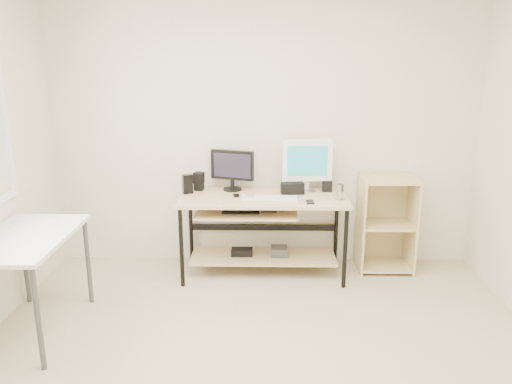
{
  "coord_description": "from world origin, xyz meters",
  "views": [
    {
      "loc": [
        0.01,
        -2.66,
        1.98
      ],
      "look_at": [
        -0.06,
        1.3,
        0.89
      ],
      "focal_mm": 35.0,
      "sensor_mm": 36.0,
      "label": 1
    }
  ],
  "objects": [
    {
      "name": "speaker_right",
      "position": [
        0.59,
        1.85,
        0.8
      ],
      "size": [
        0.09,
        0.09,
        0.11
      ],
      "primitive_type": "cube",
      "rotation": [
        0.0,
        0.0,
        -0.03
      ],
      "color": "black",
      "rests_on": "desk"
    },
    {
      "name": "smartphone",
      "position": [
        0.4,
        1.47,
        0.75
      ],
      "size": [
        0.07,
        0.12,
        0.01
      ],
      "primitive_type": "cube",
      "rotation": [
        0.0,
        0.0,
        0.04
      ],
      "color": "black",
      "rests_on": "desk"
    },
    {
      "name": "desk",
      "position": [
        -0.03,
        1.66,
        0.54
      ],
      "size": [
        1.5,
        0.65,
        0.75
      ],
      "color": "#D0B684",
      "rests_on": "ground"
    },
    {
      "name": "volume_puck",
      "position": [
        -0.24,
        1.64,
        0.76
      ],
      "size": [
        0.06,
        0.06,
        0.02
      ],
      "primitive_type": "cylinder",
      "rotation": [
        0.0,
        0.0,
        0.18
      ],
      "color": "black",
      "rests_on": "desk"
    },
    {
      "name": "black_monitor",
      "position": [
        -0.29,
        1.87,
        0.97
      ],
      "size": [
        0.41,
        0.17,
        0.38
      ],
      "rotation": [
        0.0,
        0.0,
        -0.3
      ],
      "color": "black",
      "rests_on": "desk"
    },
    {
      "name": "keyboard",
      "position": [
        0.05,
        1.58,
        0.76
      ],
      "size": [
        0.5,
        0.16,
        0.02
      ],
      "primitive_type": "cube",
      "rotation": [
        0.0,
        0.0,
        -0.05
      ],
      "color": "white",
      "rests_on": "desk"
    },
    {
      "name": "audio_controller",
      "position": [
        -0.7,
        1.74,
        0.84
      ],
      "size": [
        0.1,
        0.09,
        0.18
      ],
      "primitive_type": "cube",
      "rotation": [
        0.0,
        0.0,
        0.43
      ],
      "color": "black",
      "rests_on": "desk"
    },
    {
      "name": "mouse",
      "position": [
        -0.12,
        1.59,
        0.77
      ],
      "size": [
        0.11,
        0.14,
        0.04
      ],
      "primitive_type": "ellipsoid",
      "rotation": [
        0.0,
        0.0,
        -0.33
      ],
      "color": "#AEAEB2",
      "rests_on": "desk"
    },
    {
      "name": "shelf_unit",
      "position": [
        1.15,
        1.82,
        0.45
      ],
      "size": [
        0.5,
        0.4,
        0.9
      ],
      "color": "#D7C386",
      "rests_on": "ground"
    },
    {
      "name": "side_table",
      "position": [
        -1.68,
        0.6,
        0.67
      ],
      "size": [
        0.6,
        1.0,
        0.75
      ],
      "color": "white",
      "rests_on": "ground"
    },
    {
      "name": "center_speaker",
      "position": [
        0.27,
        1.74,
        0.8
      ],
      "size": [
        0.22,
        0.12,
        0.1
      ],
      "primitive_type": "cube",
      "rotation": [
        0.0,
        0.0,
        0.14
      ],
      "color": "black",
      "rests_on": "desk"
    },
    {
      "name": "drinking_glass",
      "position": [
        0.67,
        1.57,
        0.82
      ],
      "size": [
        0.08,
        0.08,
        0.13
      ],
      "primitive_type": "cylinder",
      "rotation": [
        0.0,
        0.0,
        -0.2
      ],
      "color": "white",
      "rests_on": "coaster"
    },
    {
      "name": "speaker_left",
      "position": [
        -0.61,
        1.86,
        0.84
      ],
      "size": [
        0.1,
        0.1,
        0.17
      ],
      "rotation": [
        0.0,
        0.0,
        -0.26
      ],
      "color": "black",
      "rests_on": "desk"
    },
    {
      "name": "coaster",
      "position": [
        0.67,
        1.57,
        0.75
      ],
      "size": [
        0.1,
        0.1,
        0.01
      ],
      "primitive_type": "cylinder",
      "rotation": [
        0.0,
        0.0,
        -0.2
      ],
      "color": "olive",
      "rests_on": "desk"
    },
    {
      "name": "room",
      "position": [
        -0.14,
        0.04,
        1.32
      ],
      "size": [
        4.01,
        4.01,
        2.62
      ],
      "color": "#BDAF91",
      "rests_on": "ground"
    },
    {
      "name": "white_imac",
      "position": [
        0.4,
        1.82,
        1.03
      ],
      "size": [
        0.46,
        0.15,
        0.49
      ],
      "rotation": [
        0.0,
        0.0,
        0.07
      ],
      "color": "silver",
      "rests_on": "desk"
    }
  ]
}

